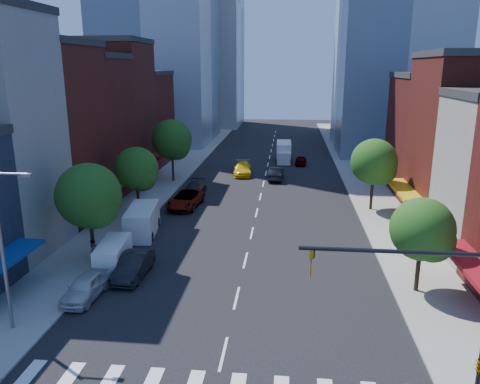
% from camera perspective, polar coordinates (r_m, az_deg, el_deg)
% --- Properties ---
extents(ground, '(220.00, 220.00, 0.00)m').
position_cam_1_polar(ground, '(25.31, -2.03, -19.10)').
color(ground, black).
rests_on(ground, ground).
extents(sidewalk_left, '(5.00, 120.00, 0.15)m').
position_cam_1_polar(sidewalk_left, '(64.25, -8.13, 2.20)').
color(sidewalk_left, gray).
rests_on(sidewalk_left, ground).
extents(sidewalk_right, '(5.00, 120.00, 0.15)m').
position_cam_1_polar(sidewalk_right, '(63.06, 14.50, 1.63)').
color(sidewalk_right, gray).
rests_on(sidewalk_right, ground).
extents(bldg_left_2, '(12.00, 9.00, 16.00)m').
position_cam_1_polar(bldg_left_2, '(48.12, -24.17, 6.34)').
color(bldg_left_2, '#5A1C15').
rests_on(bldg_left_2, ground).
extents(bldg_left_3, '(12.00, 8.00, 15.00)m').
position_cam_1_polar(bldg_left_3, '(55.63, -19.80, 7.26)').
color(bldg_left_3, '#501514').
rests_on(bldg_left_3, ground).
extents(bldg_left_4, '(12.00, 9.00, 17.00)m').
position_cam_1_polar(bldg_left_4, '(63.24, -16.57, 9.27)').
color(bldg_left_4, '#5A1C15').
rests_on(bldg_left_4, ground).
extents(bldg_left_5, '(12.00, 10.00, 13.00)m').
position_cam_1_polar(bldg_left_5, '(72.27, -13.60, 8.53)').
color(bldg_left_5, '#501514').
rests_on(bldg_left_5, ground).
extents(bldg_right_3, '(12.00, 10.00, 13.00)m').
position_cam_1_polar(bldg_right_3, '(58.11, 24.11, 6.14)').
color(bldg_right_3, '#501514').
rests_on(bldg_right_3, ground).
extents(tower_far_w, '(18.00, 18.00, 56.00)m').
position_cam_1_polar(tower_far_w, '(118.42, -4.58, 21.71)').
color(tower_far_w, '#9EA5AD').
rests_on(tower_far_w, ground).
extents(traffic_signal, '(7.24, 2.24, 8.00)m').
position_cam_1_polar(traffic_signal, '(20.30, 26.11, -16.32)').
color(traffic_signal, black).
rests_on(traffic_signal, sidewalk_right).
extents(streetlight, '(2.25, 0.25, 9.00)m').
position_cam_1_polar(streetlight, '(27.78, -26.82, -5.38)').
color(streetlight, slate).
rests_on(streetlight, sidewalk_left).
extents(tree_left_near, '(4.80, 4.80, 7.30)m').
position_cam_1_polar(tree_left_near, '(35.99, -17.77, -0.72)').
color(tree_left_near, black).
rests_on(tree_left_near, sidewalk_left).
extents(tree_left_mid, '(4.20, 4.20, 6.65)m').
position_cam_1_polar(tree_left_mid, '(46.03, -12.34, 2.57)').
color(tree_left_mid, black).
rests_on(tree_left_mid, sidewalk_left).
extents(tree_left_far, '(5.00, 5.00, 7.75)m').
position_cam_1_polar(tree_left_far, '(59.13, -8.18, 6.15)').
color(tree_left_far, black).
rests_on(tree_left_far, sidewalk_left).
extents(tree_right_near, '(4.00, 4.00, 6.20)m').
position_cam_1_polar(tree_right_near, '(31.55, 21.60, -4.56)').
color(tree_right_near, black).
rests_on(tree_right_near, sidewalk_right).
extents(tree_right_far, '(4.60, 4.60, 7.20)m').
position_cam_1_polar(tree_right_far, '(48.35, 16.19, 3.32)').
color(tree_right_far, black).
rests_on(tree_right_far, sidewalk_right).
extents(parked_car_front, '(2.00, 4.50, 1.51)m').
position_cam_1_polar(parked_car_front, '(31.64, -18.32, -10.93)').
color(parked_car_front, '#BABBC0').
rests_on(parked_car_front, ground).
extents(parked_car_second, '(1.81, 4.93, 1.61)m').
position_cam_1_polar(parked_car_second, '(33.75, -12.86, -8.74)').
color(parked_car_second, black).
rests_on(parked_car_second, ground).
extents(parked_car_third, '(3.27, 6.14, 1.64)m').
position_cam_1_polar(parked_car_third, '(48.91, -6.66, -0.92)').
color(parked_car_third, '#999999').
rests_on(parked_car_third, ground).
extents(parked_car_rear, '(2.09, 5.07, 1.47)m').
position_cam_1_polar(parked_car_rear, '(53.38, -5.56, 0.37)').
color(parked_car_rear, black).
rests_on(parked_car_rear, ground).
extents(cargo_van_near, '(2.27, 4.65, 1.91)m').
position_cam_1_polar(cargo_van_near, '(35.49, -15.26, -7.45)').
color(cargo_van_near, white).
rests_on(cargo_van_near, ground).
extents(cargo_van_far, '(3.02, 5.94, 2.42)m').
position_cam_1_polar(cargo_van_far, '(41.54, -11.86, -3.52)').
color(cargo_van_far, white).
rests_on(cargo_van_far, ground).
extents(taxi, '(2.77, 5.87, 1.65)m').
position_cam_1_polar(taxi, '(63.24, 0.31, 2.85)').
color(taxi, yellow).
rests_on(taxi, ground).
extents(traffic_car_oncoming, '(1.97, 5.05, 1.64)m').
position_cam_1_polar(traffic_car_oncoming, '(60.62, 4.42, 2.26)').
color(traffic_car_oncoming, black).
rests_on(traffic_car_oncoming, ground).
extents(traffic_car_far, '(1.83, 4.08, 1.36)m').
position_cam_1_polar(traffic_car_far, '(70.43, 7.42, 3.86)').
color(traffic_car_far, '#999999').
rests_on(traffic_car_far, ground).
extents(box_truck, '(2.34, 7.21, 2.89)m').
position_cam_1_polar(box_truck, '(72.73, 5.36, 4.83)').
color(box_truck, silver).
rests_on(box_truck, ground).
extents(pedestrian_far, '(0.68, 0.87, 1.77)m').
position_cam_1_polar(pedestrian_far, '(36.38, -17.49, -6.90)').
color(pedestrian_far, '#999999').
rests_on(pedestrian_far, sidewalk_left).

